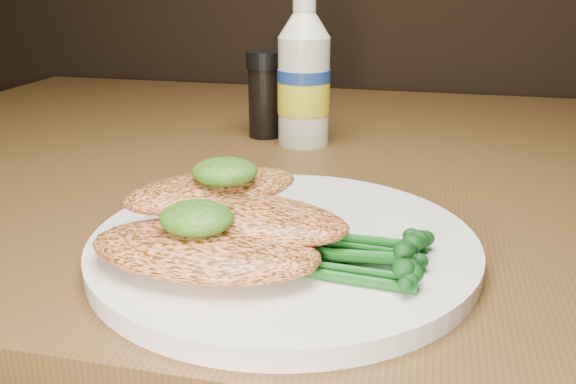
# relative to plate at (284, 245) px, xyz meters

# --- Properties ---
(plate) EXTENTS (0.28, 0.28, 0.01)m
(plate) POSITION_rel_plate_xyz_m (0.00, 0.00, 0.00)
(plate) COLOR white
(plate) RESTS_ON dining_table
(chicken_front) EXTENTS (0.15, 0.08, 0.02)m
(chicken_front) POSITION_rel_plate_xyz_m (-0.04, -0.06, 0.02)
(chicken_front) COLOR #EF874C
(chicken_front) RESTS_ON plate
(chicken_mid) EXTENTS (0.15, 0.10, 0.02)m
(chicken_mid) POSITION_rel_plate_xyz_m (-0.02, -0.02, 0.03)
(chicken_mid) COLOR #EF874C
(chicken_mid) RESTS_ON plate
(chicken_back) EXTENTS (0.14, 0.14, 0.02)m
(chicken_back) POSITION_rel_plate_xyz_m (-0.06, 0.01, 0.03)
(chicken_back) COLOR #EF874C
(chicken_back) RESTS_ON plate
(pesto_front) EXTENTS (0.06, 0.06, 0.02)m
(pesto_front) POSITION_rel_plate_xyz_m (-0.04, -0.05, 0.04)
(pesto_front) COLOR black
(pesto_front) RESTS_ON chicken_front
(pesto_back) EXTENTS (0.05, 0.05, 0.02)m
(pesto_back) POSITION_rel_plate_xyz_m (-0.04, 0.00, 0.05)
(pesto_back) COLOR black
(pesto_back) RESTS_ON chicken_back
(broccolini_bundle) EXTENTS (0.16, 0.14, 0.02)m
(broccolini_bundle) POSITION_rel_plate_xyz_m (0.05, -0.03, 0.02)
(broccolini_bundle) COLOR #125215
(broccolini_bundle) RESTS_ON plate
(mayo_bottle) EXTENTS (0.07, 0.07, 0.17)m
(mayo_bottle) POSITION_rel_plate_xyz_m (-0.05, 0.29, 0.08)
(mayo_bottle) COLOR beige
(mayo_bottle) RESTS_ON dining_table
(pepper_grinder) EXTENTS (0.05, 0.05, 0.10)m
(pepper_grinder) POSITION_rel_plate_xyz_m (-0.10, 0.31, 0.04)
(pepper_grinder) COLOR black
(pepper_grinder) RESTS_ON dining_table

